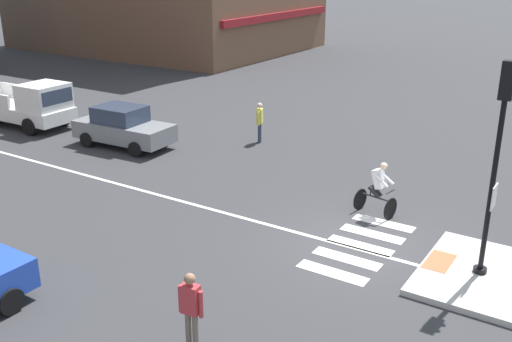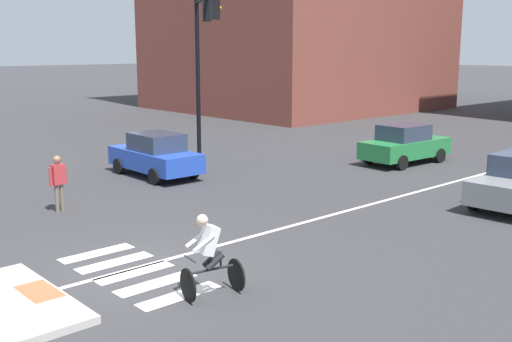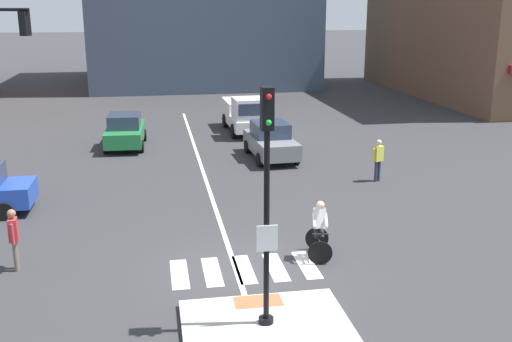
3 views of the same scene
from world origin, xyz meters
name	(u,v)px [view 2 (image 2 of 3)]	position (x,y,z in m)	size (l,w,h in m)	color
ground_plane	(134,272)	(0.00, 0.00, 0.00)	(300.00, 300.00, 0.00)	#333335
tactile_pad_front	(39,291)	(0.00, -2.09, 0.15)	(1.10, 0.60, 0.01)	#DB5B38
crosswalk_stripe_a	(97,253)	(-1.69, 0.00, 0.00)	(0.44, 1.80, 0.01)	silver
crosswalk_stripe_b	(115,262)	(-0.85, 0.00, 0.00)	(0.44, 1.80, 0.01)	silver
crosswalk_stripe_c	(134,272)	(0.00, 0.00, 0.00)	(0.44, 1.80, 0.01)	silver
crosswalk_stripe_d	(156,283)	(0.85, 0.00, 0.00)	(0.44, 1.80, 0.01)	silver
crosswalk_stripe_e	(180,295)	(1.69, 0.00, 0.00)	(0.44, 1.80, 0.01)	silver
lane_centre_line	(399,197)	(-0.22, 10.00, 0.00)	(0.14, 28.00, 0.01)	silver
traffic_light_mast	(203,50)	(-8.67, 8.49, 4.68)	(3.87, 2.13, 6.81)	black
car_green_westbound_distant	(405,144)	(-3.53, 15.02, 0.81)	(1.99, 4.17, 1.64)	#237A3D
car_blue_cross_left	(155,155)	(-8.25, 5.88, 0.81)	(4.12, 1.88, 1.64)	#2347B7
cyclist	(209,254)	(2.13, 0.41, 0.87)	(0.85, 1.19, 1.68)	black
pedestrian_at_curb_left	(58,179)	(-5.87, 1.00, 0.98)	(0.26, 0.55, 1.67)	#6B6051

